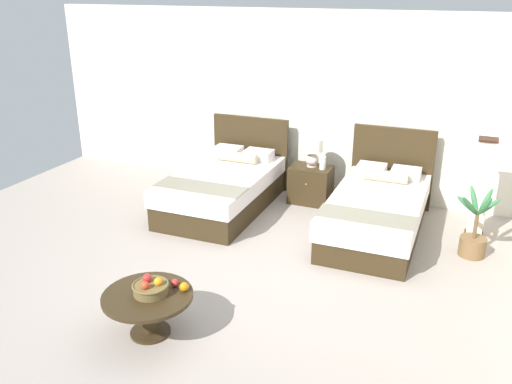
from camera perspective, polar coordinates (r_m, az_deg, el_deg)
ground_plane at (r=6.15m, az=-0.57°, el=-8.50°), size 9.22×9.23×0.02m
wall_back at (r=8.17m, az=7.34°, el=9.12°), size 9.22×0.12×2.69m
bed_near_window at (r=7.72m, az=-3.38°, el=0.50°), size 1.23×2.14×1.11m
bed_near_corner at (r=7.10m, az=12.65°, el=-1.94°), size 1.15×2.21×1.16m
nightstand at (r=7.95m, az=5.77°, el=0.79°), size 0.59×0.45×0.55m
table_lamp at (r=7.80m, az=5.96°, el=4.51°), size 0.30×0.30×0.42m
vase at (r=7.75m, az=7.04°, el=3.06°), size 0.09×0.09×0.19m
coffee_table at (r=5.11m, az=-11.29°, el=-11.46°), size 0.82×0.82×0.41m
fruit_bowl at (r=5.03m, az=-11.04°, el=-9.84°), size 0.33×0.33×0.16m
loose_apple at (r=5.12m, az=-8.54°, el=-9.44°), size 0.07×0.07×0.07m
loose_orange at (r=5.03m, az=-7.58°, el=-9.88°), size 0.09×0.09×0.09m
floor_lamp_corner at (r=7.27m, az=22.59°, el=0.32°), size 0.23×0.23×1.29m
potted_palm at (r=6.87m, az=21.97°, el=-4.26°), size 0.49×0.52×0.87m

